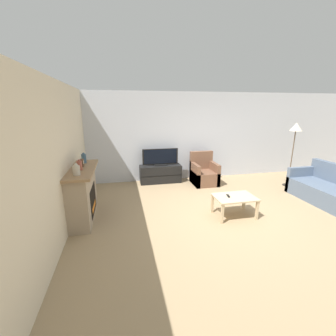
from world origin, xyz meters
TOP-DOWN VIEW (x-y plane):
  - ground_plane at (0.00, 0.00)m, footprint 24.00×24.00m
  - wall_back at (0.00, 2.77)m, footprint 12.00×0.06m
  - wall_left at (-3.33, 0.00)m, footprint 0.06×12.00m
  - fireplace at (-3.10, 0.56)m, footprint 0.51×1.54m
  - mantel_vase_left at (-3.08, 0.09)m, footprint 0.13×0.13m
  - mantel_vase_centre_left at (-3.08, 0.44)m, footprint 0.10×0.10m
  - mantel_vase_right at (-3.08, 1.02)m, footprint 0.10×0.10m
  - mantel_clock at (-3.08, 0.71)m, footprint 0.08×0.11m
  - tv_stand at (-1.14, 2.49)m, footprint 1.25×0.43m
  - tv at (-1.14, 2.49)m, footprint 1.08×0.18m
  - armchair at (0.12, 2.10)m, footprint 0.70×0.76m
  - coffee_table at (-0.01, -0.03)m, footprint 0.85×0.58m
  - remote at (-0.14, 0.01)m, footprint 0.07×0.15m
  - floor_lamp at (2.51, 1.41)m, footprint 0.33×0.33m

SIDE VIEW (x-z plane):
  - ground_plane at x=0.00m, z-range 0.00..0.00m
  - tv_stand at x=-1.14m, z-range 0.00..0.54m
  - armchair at x=0.12m, z-range -0.17..0.78m
  - coffee_table at x=-0.01m, z-range 0.16..0.60m
  - remote at x=-0.14m, z-range 0.44..0.46m
  - fireplace at x=-3.10m, z-range 0.01..1.08m
  - tv at x=-1.14m, z-range 0.52..1.03m
  - mantel_clock at x=-3.08m, z-range 1.07..1.22m
  - mantel_vase_centre_left at x=-3.08m, z-range 1.06..1.27m
  - mantel_vase_left at x=-3.08m, z-range 1.05..1.27m
  - mantel_vase_right at x=-3.08m, z-range 1.06..1.29m
  - wall_back at x=0.00m, z-range 0.00..2.70m
  - wall_left at x=-3.33m, z-range 0.00..2.70m
  - floor_lamp at x=2.51m, z-range 0.67..2.50m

